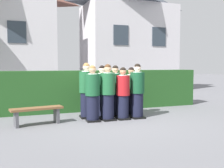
{
  "coord_description": "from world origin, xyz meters",
  "views": [
    {
      "loc": [
        -2.98,
        -7.36,
        1.64
      ],
      "look_at": [
        0.0,
        0.27,
        1.05
      ],
      "focal_mm": 42.95,
      "sensor_mm": 36.0,
      "label": 1
    }
  ],
  "objects_px": {
    "student_rear_row_3": "(131,92)",
    "wooden_bench": "(37,112)",
    "student_in_red_blazer": "(123,95)",
    "student_rear_row_1": "(102,92)",
    "student_front_row_3": "(137,92)",
    "student_rear_row_2": "(115,92)",
    "student_front_row_1": "(108,94)",
    "student_rear_row_0": "(86,92)",
    "student_front_row_0": "(93,95)"
  },
  "relations": [
    {
      "from": "student_rear_row_3",
      "to": "wooden_bench",
      "type": "bearing_deg",
      "value": -172.24
    },
    {
      "from": "student_in_red_blazer",
      "to": "student_rear_row_1",
      "type": "xyz_separation_m",
      "value": [
        -0.46,
        0.57,
        0.03
      ]
    },
    {
      "from": "wooden_bench",
      "to": "student_front_row_3",
      "type": "bearing_deg",
      "value": -2.23
    },
    {
      "from": "student_rear_row_2",
      "to": "wooden_bench",
      "type": "xyz_separation_m",
      "value": [
        -2.48,
        -0.44,
        -0.42
      ]
    },
    {
      "from": "student_front_row_1",
      "to": "student_rear_row_2",
      "type": "height_order",
      "value": "student_front_row_1"
    },
    {
      "from": "student_rear_row_0",
      "to": "student_rear_row_2",
      "type": "relative_size",
      "value": 1.05
    },
    {
      "from": "student_front_row_0",
      "to": "student_front_row_1",
      "type": "relative_size",
      "value": 0.98
    },
    {
      "from": "student_front_row_0",
      "to": "student_rear_row_3",
      "type": "height_order",
      "value": "student_front_row_0"
    },
    {
      "from": "student_front_row_3",
      "to": "wooden_bench",
      "type": "relative_size",
      "value": 1.16
    },
    {
      "from": "wooden_bench",
      "to": "student_rear_row_0",
      "type": "bearing_deg",
      "value": 17.41
    },
    {
      "from": "student_in_red_blazer",
      "to": "wooden_bench",
      "type": "height_order",
      "value": "student_in_red_blazer"
    },
    {
      "from": "student_in_red_blazer",
      "to": "student_rear_row_2",
      "type": "xyz_separation_m",
      "value": [
        -0.02,
        0.57,
        0.03
      ]
    },
    {
      "from": "student_front_row_0",
      "to": "student_in_red_blazer",
      "type": "relative_size",
      "value": 1.04
    },
    {
      "from": "student_rear_row_3",
      "to": "student_front_row_0",
      "type": "bearing_deg",
      "value": -161.55
    },
    {
      "from": "student_front_row_3",
      "to": "student_rear_row_3",
      "type": "bearing_deg",
      "value": 85.31
    },
    {
      "from": "student_rear_row_3",
      "to": "student_front_row_1",
      "type": "bearing_deg",
      "value": -153.36
    },
    {
      "from": "student_in_red_blazer",
      "to": "student_rear_row_0",
      "type": "height_order",
      "value": "student_rear_row_0"
    },
    {
      "from": "student_in_red_blazer",
      "to": "student_front_row_3",
      "type": "xyz_separation_m",
      "value": [
        0.49,
        0.01,
        0.05
      ]
    },
    {
      "from": "student_front_row_3",
      "to": "student_rear_row_1",
      "type": "xyz_separation_m",
      "value": [
        -0.95,
        0.56,
        -0.03
      ]
    },
    {
      "from": "student_rear_row_1",
      "to": "student_rear_row_2",
      "type": "xyz_separation_m",
      "value": [
        0.45,
        -0.0,
        -0.0
      ]
    },
    {
      "from": "student_in_red_blazer",
      "to": "student_rear_row_0",
      "type": "xyz_separation_m",
      "value": [
        -0.96,
        0.61,
        0.07
      ]
    },
    {
      "from": "student_rear_row_2",
      "to": "student_rear_row_3",
      "type": "bearing_deg",
      "value": -2.7
    },
    {
      "from": "student_front_row_3",
      "to": "wooden_bench",
      "type": "height_order",
      "value": "student_front_row_3"
    },
    {
      "from": "student_rear_row_1",
      "to": "wooden_bench",
      "type": "xyz_separation_m",
      "value": [
        -2.04,
        -0.44,
        -0.42
      ]
    },
    {
      "from": "student_front_row_1",
      "to": "student_front_row_3",
      "type": "distance_m",
      "value": 0.96
    },
    {
      "from": "student_front_row_1",
      "to": "wooden_bench",
      "type": "xyz_separation_m",
      "value": [
        -2.03,
        0.09,
        -0.44
      ]
    },
    {
      "from": "student_in_red_blazer",
      "to": "student_rear_row_0",
      "type": "relative_size",
      "value": 0.92
    },
    {
      "from": "student_front_row_1",
      "to": "student_in_red_blazer",
      "type": "height_order",
      "value": "student_front_row_1"
    },
    {
      "from": "student_front_row_1",
      "to": "student_rear_row_3",
      "type": "relative_size",
      "value": 1.06
    },
    {
      "from": "student_rear_row_2",
      "to": "student_front_row_0",
      "type": "bearing_deg",
      "value": -150.73
    },
    {
      "from": "student_rear_row_0",
      "to": "wooden_bench",
      "type": "height_order",
      "value": "student_rear_row_0"
    },
    {
      "from": "student_front_row_0",
      "to": "student_rear_row_2",
      "type": "height_order",
      "value": "student_front_row_0"
    },
    {
      "from": "student_rear_row_1",
      "to": "student_in_red_blazer",
      "type": "bearing_deg",
      "value": -50.62
    },
    {
      "from": "student_front_row_0",
      "to": "student_front_row_1",
      "type": "distance_m",
      "value": 0.47
    },
    {
      "from": "student_front_row_1",
      "to": "student_rear_row_2",
      "type": "bearing_deg",
      "value": 49.34
    },
    {
      "from": "student_front_row_3",
      "to": "student_rear_row_2",
      "type": "bearing_deg",
      "value": 132.29
    },
    {
      "from": "student_rear_row_0",
      "to": "wooden_bench",
      "type": "distance_m",
      "value": 1.68
    },
    {
      "from": "student_in_red_blazer",
      "to": "wooden_bench",
      "type": "distance_m",
      "value": 2.54
    },
    {
      "from": "student_in_red_blazer",
      "to": "student_rear_row_2",
      "type": "distance_m",
      "value": 0.57
    },
    {
      "from": "student_front_row_1",
      "to": "student_rear_row_1",
      "type": "bearing_deg",
      "value": 89.04
    },
    {
      "from": "student_rear_row_2",
      "to": "student_in_red_blazer",
      "type": "bearing_deg",
      "value": -88.12
    },
    {
      "from": "student_front_row_3",
      "to": "student_rear_row_0",
      "type": "relative_size",
      "value": 0.99
    },
    {
      "from": "student_in_red_blazer",
      "to": "student_rear_row_1",
      "type": "height_order",
      "value": "student_rear_row_1"
    },
    {
      "from": "student_front_row_3",
      "to": "student_rear_row_0",
      "type": "xyz_separation_m",
      "value": [
        -1.45,
        0.6,
        0.01
      ]
    },
    {
      "from": "student_front_row_1",
      "to": "student_rear_row_0",
      "type": "bearing_deg",
      "value": 130.56
    },
    {
      "from": "student_in_red_blazer",
      "to": "student_rear_row_3",
      "type": "xyz_separation_m",
      "value": [
        0.53,
        0.54,
        -0.0
      ]
    },
    {
      "from": "student_front_row_1",
      "to": "student_rear_row_2",
      "type": "relative_size",
      "value": 1.02
    },
    {
      "from": "student_in_red_blazer",
      "to": "student_rear_row_1",
      "type": "bearing_deg",
      "value": 129.38
    },
    {
      "from": "student_rear_row_3",
      "to": "student_rear_row_1",
      "type": "bearing_deg",
      "value": 178.5
    },
    {
      "from": "student_front_row_1",
      "to": "student_rear_row_0",
      "type": "xyz_separation_m",
      "value": [
        -0.49,
        0.57,
        0.02
      ]
    }
  ]
}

